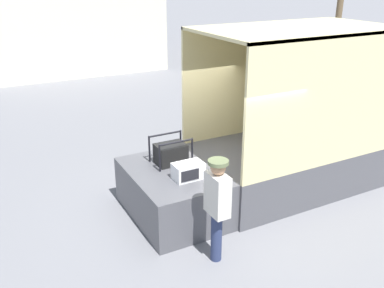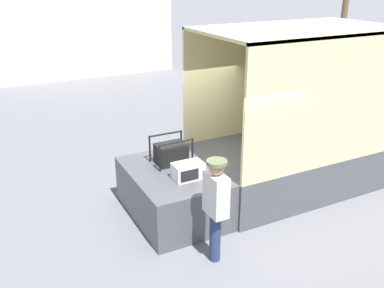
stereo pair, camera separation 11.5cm
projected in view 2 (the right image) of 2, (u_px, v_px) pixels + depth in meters
The scene contains 6 objects.
ground_plane at pixel (208, 204), 8.60m from camera, with size 160.00×160.00×0.00m, color slate.
box_truck at pixel (337, 134), 9.65m from camera, with size 5.87×2.28×3.36m.
tailgate_deck at pixel (173, 193), 8.10m from camera, with size 1.55×2.17×0.92m, color #4C4C51.
microwave at pixel (188, 171), 7.57m from camera, with size 0.54×0.35×0.29m.
portable_generator at pixel (172, 153), 8.18m from camera, with size 0.71×0.52×0.53m.
worker_person at pixel (216, 201), 6.56m from camera, with size 0.32×0.44×1.76m.
Camera 2 is at (-3.72, -6.54, 4.36)m, focal length 40.00 mm.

